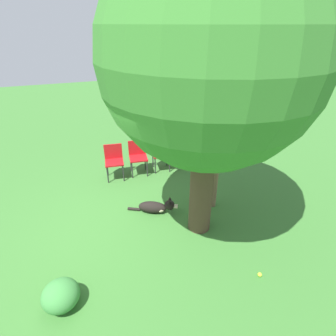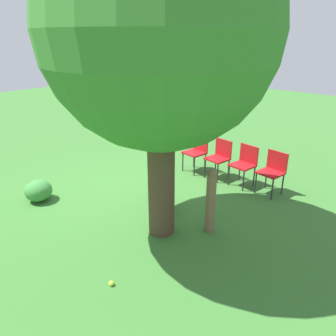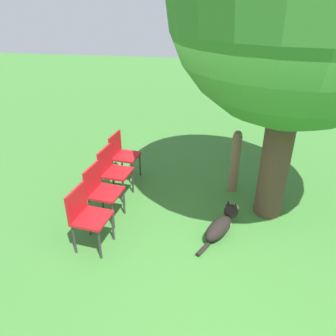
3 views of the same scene
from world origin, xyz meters
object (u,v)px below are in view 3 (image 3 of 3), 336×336
object	(u,v)px
red_chair_1	(101,189)
red_chair_2	(112,169)
red_chair_0	(86,214)
dog	(222,224)
red_chair_3	(122,153)
fence_post	(235,161)

from	to	relation	value
red_chair_1	red_chair_2	world-z (taller)	same
red_chair_0	dog	bearing A→B (deg)	24.74
red_chair_1	red_chair_3	xyz separation A→B (m)	(-0.04, 1.22, 0.00)
dog	red_chair_1	bearing A→B (deg)	115.69
red_chair_3	red_chair_1	bearing A→B (deg)	-80.52
dog	red_chair_2	xyz separation A→B (m)	(-1.77, 0.68, 0.37)
red_chair_2	dog	bearing A→B (deg)	-13.62
red_chair_1	red_chair_3	world-z (taller)	same
red_chair_2	red_chair_3	world-z (taller)	same
dog	fence_post	bearing A→B (deg)	19.92
dog	red_chair_3	distance (m)	2.24
red_chair_0	red_chair_2	xyz separation A→B (m)	(-0.04, 1.22, 0.00)
fence_post	red_chair_1	distance (m)	2.23
red_chair_0	red_chair_2	size ratio (longest dim) A/B	1.00
red_chair_0	red_chair_1	distance (m)	0.61
red_chair_0	red_chair_3	distance (m)	1.83
dog	red_chair_0	xyz separation A→B (m)	(-1.73, -0.54, 0.37)
dog	red_chair_1	size ratio (longest dim) A/B	1.13
dog	red_chair_0	distance (m)	1.85
fence_post	red_chair_1	size ratio (longest dim) A/B	1.28
red_chair_0	red_chair_3	world-z (taller)	same
fence_post	red_chair_0	bearing A→B (deg)	-137.68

